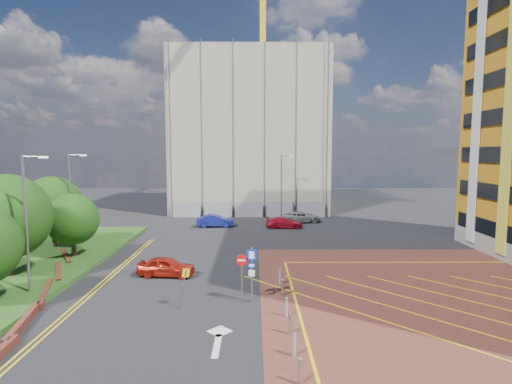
{
  "coord_description": "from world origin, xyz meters",
  "views": [
    {
      "loc": [
        0.62,
        -20.71,
        8.5
      ],
      "look_at": [
        0.76,
        3.38,
        6.02
      ],
      "focal_mm": 28.0,
      "sensor_mm": 36.0,
      "label": 1
    }
  ],
  "objects_px": {
    "lamp_left_far": "(71,198)",
    "warning_sign": "(184,283)",
    "sign_cluster": "(248,269)",
    "tree_c": "(72,219)",
    "car_blue_back": "(215,221)",
    "tree_d": "(53,206)",
    "lamp_left_near": "(27,218)",
    "lamp_back": "(282,185)",
    "car_red_back": "(284,223)",
    "car_red_left": "(166,267)",
    "tree_b": "(6,217)",
    "car_silver_back": "(301,217)"
  },
  "relations": [
    {
      "from": "tree_d",
      "to": "car_red_back",
      "type": "bearing_deg",
      "value": 25.64
    },
    {
      "from": "tree_c",
      "to": "warning_sign",
      "type": "height_order",
      "value": "tree_c"
    },
    {
      "from": "car_blue_back",
      "to": "tree_d",
      "type": "bearing_deg",
      "value": 124.95
    },
    {
      "from": "tree_b",
      "to": "sign_cluster",
      "type": "bearing_deg",
      "value": -14.26
    },
    {
      "from": "tree_d",
      "to": "car_red_back",
      "type": "distance_m",
      "value": 22.95
    },
    {
      "from": "tree_d",
      "to": "lamp_left_near",
      "type": "relative_size",
      "value": 0.76
    },
    {
      "from": "tree_c",
      "to": "lamp_left_far",
      "type": "bearing_deg",
      "value": 114.71
    },
    {
      "from": "lamp_left_near",
      "to": "car_blue_back",
      "type": "height_order",
      "value": "lamp_left_near"
    },
    {
      "from": "warning_sign",
      "to": "car_silver_back",
      "type": "relative_size",
      "value": 0.48
    },
    {
      "from": "lamp_left_near",
      "to": "lamp_back",
      "type": "relative_size",
      "value": 1.0
    },
    {
      "from": "warning_sign",
      "to": "car_silver_back",
      "type": "distance_m",
      "value": 27.79
    },
    {
      "from": "tree_b",
      "to": "car_red_back",
      "type": "height_order",
      "value": "tree_b"
    },
    {
      "from": "sign_cluster",
      "to": "tree_c",
      "type": "bearing_deg",
      "value": 146.84
    },
    {
      "from": "car_red_back",
      "to": "car_silver_back",
      "type": "xyz_separation_m",
      "value": [
        2.26,
        3.42,
        0.06
      ]
    },
    {
      "from": "warning_sign",
      "to": "car_blue_back",
      "type": "distance_m",
      "value": 23.4
    },
    {
      "from": "tree_d",
      "to": "car_red_left",
      "type": "xyz_separation_m",
      "value": [
        11.15,
        -7.19,
        -3.21
      ]
    },
    {
      "from": "lamp_back",
      "to": "car_red_back",
      "type": "bearing_deg",
      "value": -91.08
    },
    {
      "from": "tree_b",
      "to": "car_red_back",
      "type": "bearing_deg",
      "value": 42.46
    },
    {
      "from": "sign_cluster",
      "to": "warning_sign",
      "type": "distance_m",
      "value": 3.6
    },
    {
      "from": "sign_cluster",
      "to": "car_silver_back",
      "type": "xyz_separation_m",
      "value": [
        5.95,
        25.26,
        -1.3
      ]
    },
    {
      "from": "lamp_left_far",
      "to": "warning_sign",
      "type": "distance_m",
      "value": 16.69
    },
    {
      "from": "tree_c",
      "to": "tree_d",
      "type": "distance_m",
      "value": 4.3
    },
    {
      "from": "tree_d",
      "to": "car_red_back",
      "type": "relative_size",
      "value": 1.49
    },
    {
      "from": "car_red_back",
      "to": "warning_sign",
      "type": "bearing_deg",
      "value": 165.88
    },
    {
      "from": "tree_b",
      "to": "car_red_left",
      "type": "height_order",
      "value": "tree_b"
    },
    {
      "from": "car_silver_back",
      "to": "sign_cluster",
      "type": "bearing_deg",
      "value": 154.22
    },
    {
      "from": "lamp_left_near",
      "to": "car_blue_back",
      "type": "bearing_deg",
      "value": 67.92
    },
    {
      "from": "tree_d",
      "to": "lamp_left_far",
      "type": "bearing_deg",
      "value": -25.68
    },
    {
      "from": "car_blue_back",
      "to": "car_silver_back",
      "type": "bearing_deg",
      "value": -78.9
    },
    {
      "from": "lamp_back",
      "to": "car_red_back",
      "type": "height_order",
      "value": "lamp_back"
    },
    {
      "from": "car_silver_back",
      "to": "tree_d",
      "type": "bearing_deg",
      "value": 107.69
    },
    {
      "from": "car_red_left",
      "to": "car_red_back",
      "type": "xyz_separation_m",
      "value": [
        9.33,
        17.02,
        -0.07
      ]
    },
    {
      "from": "tree_b",
      "to": "car_blue_back",
      "type": "relative_size",
      "value": 1.61
    },
    {
      "from": "lamp_left_near",
      "to": "car_red_left",
      "type": "height_order",
      "value": "lamp_left_near"
    },
    {
      "from": "lamp_left_near",
      "to": "car_red_left",
      "type": "relative_size",
      "value": 2.06
    },
    {
      "from": "lamp_left_near",
      "to": "lamp_left_far",
      "type": "height_order",
      "value": "same"
    },
    {
      "from": "lamp_left_near",
      "to": "car_red_left",
      "type": "bearing_deg",
      "value": 28.29
    },
    {
      "from": "warning_sign",
      "to": "tree_b",
      "type": "bearing_deg",
      "value": 158.39
    },
    {
      "from": "sign_cluster",
      "to": "warning_sign",
      "type": "xyz_separation_m",
      "value": [
        -3.45,
        -0.87,
        -0.52
      ]
    },
    {
      "from": "tree_b",
      "to": "car_red_left",
      "type": "xyz_separation_m",
      "value": [
        10.15,
        0.81,
        -3.57
      ]
    },
    {
      "from": "car_red_left",
      "to": "car_silver_back",
      "type": "height_order",
      "value": "car_red_left"
    },
    {
      "from": "sign_cluster",
      "to": "car_red_left",
      "type": "height_order",
      "value": "sign_cluster"
    },
    {
      "from": "tree_b",
      "to": "car_silver_back",
      "type": "xyz_separation_m",
      "value": [
        21.75,
        21.25,
        -3.58
      ]
    },
    {
      "from": "car_red_left",
      "to": "car_blue_back",
      "type": "height_order",
      "value": "car_blue_back"
    },
    {
      "from": "car_red_left",
      "to": "car_red_back",
      "type": "distance_m",
      "value": 19.41
    },
    {
      "from": "tree_b",
      "to": "tree_d",
      "type": "relative_size",
      "value": 1.11
    },
    {
      "from": "tree_d",
      "to": "lamp_left_far",
      "type": "xyz_separation_m",
      "value": [
        2.08,
        -1.0,
        0.79
      ]
    },
    {
      "from": "lamp_left_near",
      "to": "warning_sign",
      "type": "relative_size",
      "value": 3.55
    },
    {
      "from": "car_red_back",
      "to": "car_silver_back",
      "type": "relative_size",
      "value": 0.86
    },
    {
      "from": "car_red_left",
      "to": "car_blue_back",
      "type": "relative_size",
      "value": 0.92
    }
  ]
}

